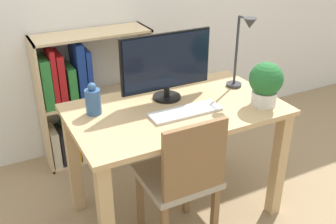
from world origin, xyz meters
name	(u,v)px	position (x,y,z in m)	size (l,w,h in m)	color
ground_plane	(175,209)	(0.00, 0.00, 0.00)	(10.00, 10.00, 0.00)	#997F5B
desk	(176,129)	(0.00, 0.00, 0.61)	(1.24, 0.73, 0.76)	tan
monitor	(166,64)	(0.01, 0.14, 0.98)	(0.57, 0.17, 0.41)	black
keyboard	(185,112)	(0.01, -0.09, 0.77)	(0.42, 0.14, 0.02)	silver
vase	(93,100)	(-0.45, 0.14, 0.84)	(0.09, 0.09, 0.19)	#33598C
desk_lamp	(242,46)	(0.49, 0.05, 1.04)	(0.10, 0.19, 0.47)	#2D2D33
potted_plant	(266,83)	(0.47, -0.20, 0.90)	(0.20, 0.20, 0.26)	silver
chair	(182,177)	(-0.11, -0.28, 0.48)	(0.40, 0.40, 0.86)	#9E937F
bookshelf	(76,100)	(-0.36, 0.91, 0.50)	(0.86, 0.28, 1.00)	#D8BC8C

